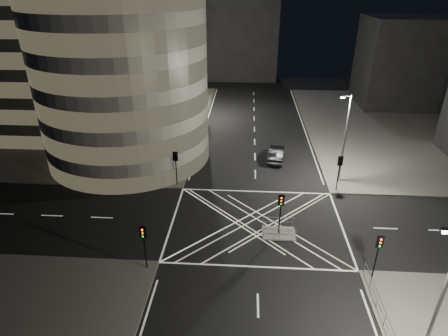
# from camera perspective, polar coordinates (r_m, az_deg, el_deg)

# --- Properties ---
(ground) EXTENTS (120.00, 120.00, 0.00)m
(ground) POSITION_cam_1_polar(r_m,az_deg,el_deg) (36.02, 4.95, -8.42)
(ground) COLOR black
(ground) RESTS_ON ground
(sidewalk_far_left) EXTENTS (42.00, 42.00, 0.15)m
(sidewalk_far_left) POSITION_cam_1_polar(r_m,az_deg,el_deg) (66.23, -21.50, 6.79)
(sidewalk_far_left) COLOR #53504E
(sidewalk_far_left) RESTS_ON ground
(sidewalk_far_right) EXTENTS (42.00, 42.00, 0.15)m
(sidewalk_far_right) POSITION_cam_1_polar(r_m,az_deg,el_deg) (67.23, 30.29, 5.22)
(sidewalk_far_right) COLOR #53504E
(sidewalk_far_right) RESTS_ON ground
(central_island) EXTENTS (3.00, 2.00, 0.15)m
(central_island) POSITION_cam_1_polar(r_m,az_deg,el_deg) (34.89, 8.31, -9.81)
(central_island) COLOR slate
(central_island) RESTS_ON ground
(office_tower_curved) EXTENTS (30.00, 29.00, 27.20)m
(office_tower_curved) POSITION_cam_1_polar(r_m,az_deg,el_deg) (52.61, -18.99, 16.65)
(office_tower_curved) COLOR gray
(office_tower_curved) RESTS_ON sidewalk_far_left
(office_block_rear) EXTENTS (24.00, 16.00, 22.00)m
(office_block_rear) POSITION_cam_1_polar(r_m,az_deg,el_deg) (75.02, -13.14, 18.87)
(office_block_rear) COLOR gray
(office_block_rear) RESTS_ON sidewalk_far_left
(building_right_far) EXTENTS (14.00, 12.00, 15.00)m
(building_right_far) POSITION_cam_1_polar(r_m,az_deg,el_deg) (75.68, 25.56, 14.40)
(building_right_far) COLOR black
(building_right_far) RESTS_ON sidewalk_far_right
(building_far_end) EXTENTS (18.00, 8.00, 18.00)m
(building_far_end) POSITION_cam_1_polar(r_m,az_deg,el_deg) (88.25, 1.97, 19.21)
(building_far_end) COLOR black
(building_far_end) RESTS_ON ground
(tree_a) EXTENTS (4.98, 4.98, 7.46)m
(tree_a) POSITION_cam_1_polar(r_m,az_deg,el_deg) (42.66, -9.23, 4.46)
(tree_a) COLOR black
(tree_a) RESTS_ON sidewalk_far_left
(tree_b) EXTENTS (5.08, 5.08, 8.16)m
(tree_b) POSITION_cam_1_polar(r_m,az_deg,el_deg) (47.93, -7.78, 7.91)
(tree_b) COLOR black
(tree_b) RESTS_ON sidewalk_far_left
(tree_c) EXTENTS (4.40, 4.40, 6.88)m
(tree_c) POSITION_cam_1_polar(r_m,az_deg,el_deg) (53.80, -6.52, 9.10)
(tree_c) COLOR black
(tree_c) RESTS_ON sidewalk_far_left
(tree_d) EXTENTS (5.53, 5.53, 8.05)m
(tree_d) POSITION_cam_1_polar(r_m,az_deg,el_deg) (59.32, -5.57, 11.36)
(tree_d) COLOR black
(tree_d) RESTS_ON sidewalk_far_left
(tree_e) EXTENTS (3.82, 3.82, 5.94)m
(tree_e) POSITION_cam_1_polar(r_m,az_deg,el_deg) (65.33, -4.71, 11.82)
(tree_e) COLOR black
(tree_e) RESTS_ON sidewalk_far_left
(traffic_signal_fl) EXTENTS (0.55, 0.22, 4.00)m
(traffic_signal_fl) POSITION_cam_1_polar(r_m,az_deg,el_deg) (41.09, -7.36, 0.91)
(traffic_signal_fl) COLOR black
(traffic_signal_fl) RESTS_ON sidewalk_far_left
(traffic_signal_nl) EXTENTS (0.55, 0.22, 4.00)m
(traffic_signal_nl) POSITION_cam_1_polar(r_m,az_deg,el_deg) (29.81, -12.12, -10.61)
(traffic_signal_nl) COLOR black
(traffic_signal_nl) RESTS_ON sidewalk_near_left
(traffic_signal_fr) EXTENTS (0.55, 0.22, 4.00)m
(traffic_signal_fr) POSITION_cam_1_polar(r_m,az_deg,el_deg) (41.59, 17.20, 0.18)
(traffic_signal_fr) COLOR black
(traffic_signal_fr) RESTS_ON sidewalk_far_right
(traffic_signal_nr) EXTENTS (0.55, 0.22, 4.00)m
(traffic_signal_nr) POSITION_cam_1_polar(r_m,az_deg,el_deg) (30.48, 22.44, -11.36)
(traffic_signal_nr) COLOR black
(traffic_signal_nr) RESTS_ON sidewalk_near_right
(traffic_signal_island) EXTENTS (0.55, 0.22, 4.00)m
(traffic_signal_island) POSITION_cam_1_polar(r_m,az_deg,el_deg) (33.28, 8.63, -5.89)
(traffic_signal_island) COLOR black
(traffic_signal_island) RESTS_ON central_island
(street_lamp_left_near) EXTENTS (1.25, 0.25, 10.00)m
(street_lamp_left_near) POSITION_cam_1_polar(r_m,az_deg,el_deg) (44.90, -7.17, 6.85)
(street_lamp_left_near) COLOR slate
(street_lamp_left_near) RESTS_ON sidewalk_far_left
(street_lamp_left_far) EXTENTS (1.25, 0.25, 10.00)m
(street_lamp_left_far) POSITION_cam_1_polar(r_m,az_deg,el_deg) (61.89, -4.16, 12.58)
(street_lamp_left_far) COLOR slate
(street_lamp_left_far) RESTS_ON sidewalk_far_left
(street_lamp_right_far) EXTENTS (1.25, 0.25, 10.00)m
(street_lamp_right_far) POSITION_cam_1_polar(r_m,az_deg,el_deg) (42.66, 17.91, 4.64)
(street_lamp_right_far) COLOR slate
(street_lamp_right_far) RESTS_ON sidewalk_far_right
(street_lamp_right_near) EXTENTS (1.25, 0.25, 10.00)m
(street_lamp_right_near) POSITION_cam_1_polar(r_m,az_deg,el_deg) (24.12, 30.07, -16.70)
(street_lamp_right_near) COLOR slate
(street_lamp_right_near) RESTS_ON sidewalk_near_right
(railing_near_right) EXTENTS (0.06, 11.70, 1.10)m
(railing_near_right) POSITION_cam_1_polar(r_m,az_deg,el_deg) (28.11, 23.85, -21.67)
(railing_near_right) COLOR slate
(railing_near_right) RESTS_ON sidewalk_near_right
(railing_island_south) EXTENTS (2.80, 0.06, 1.10)m
(railing_island_south) POSITION_cam_1_polar(r_m,az_deg,el_deg) (33.80, 8.48, -9.87)
(railing_island_south) COLOR slate
(railing_island_south) RESTS_ON central_island
(railing_island_north) EXTENTS (2.80, 0.06, 1.10)m
(railing_island_north) POSITION_cam_1_polar(r_m,az_deg,el_deg) (35.25, 8.28, -8.12)
(railing_island_north) COLOR slate
(railing_island_north) RESTS_ON central_island
(sedan) EXTENTS (2.51, 5.43, 1.72)m
(sedan) POSITION_cam_1_polar(r_m,az_deg,el_deg) (48.05, 7.96, 2.14)
(sedan) COLOR black
(sedan) RESTS_ON ground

